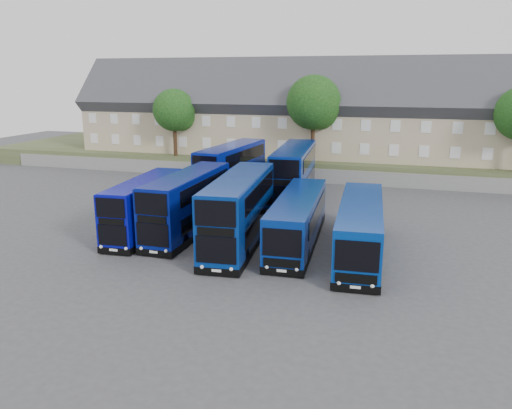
# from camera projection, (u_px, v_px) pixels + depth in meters

# --- Properties ---
(ground) EXTENTS (120.00, 120.00, 0.00)m
(ground) POSITION_uv_depth(u_px,v_px,m) (208.00, 254.00, 31.63)
(ground) COLOR #434348
(ground) RESTS_ON ground
(retaining_wall) EXTENTS (70.00, 0.40, 1.50)m
(retaining_wall) POSITION_uv_depth(u_px,v_px,m) (291.00, 174.00, 53.73)
(retaining_wall) COLOR slate
(retaining_wall) RESTS_ON ground
(earth_bank) EXTENTS (80.00, 20.00, 2.00)m
(earth_bank) POSITION_uv_depth(u_px,v_px,m) (308.00, 158.00, 62.95)
(earth_bank) COLOR #4B502D
(earth_bank) RESTS_ON ground
(terrace_row) EXTENTS (60.00, 10.40, 11.20)m
(terrace_row) POSITION_uv_depth(u_px,v_px,m) (329.00, 116.00, 57.02)
(terrace_row) COLOR tan
(terrace_row) RESTS_ON earth_bank
(dd_front_left) EXTENTS (2.96, 9.90, 3.88)m
(dd_front_left) POSITION_uv_depth(u_px,v_px,m) (145.00, 208.00, 35.48)
(dd_front_left) COLOR #080B9E
(dd_front_left) RESTS_ON ground
(dd_front_mid) EXTENTS (2.50, 10.83, 4.30)m
(dd_front_mid) POSITION_uv_depth(u_px,v_px,m) (188.00, 205.00, 35.48)
(dd_front_mid) COLOR navy
(dd_front_mid) RESTS_ON ground
(dd_front_right) EXTENTS (3.71, 11.78, 4.61)m
(dd_front_right) POSITION_uv_depth(u_px,v_px,m) (239.00, 212.00, 32.95)
(dd_front_right) COLOR navy
(dd_front_right) RESTS_ON ground
(dd_rear_left) EXTENTS (3.58, 11.69, 4.58)m
(dd_rear_left) POSITION_uv_depth(u_px,v_px,m) (232.00, 170.00, 48.00)
(dd_rear_left) COLOR #071A91
(dd_rear_left) RESTS_ON ground
(dd_rear_right) EXTENTS (3.69, 12.18, 4.77)m
(dd_rear_right) POSITION_uv_depth(u_px,v_px,m) (294.00, 174.00, 45.38)
(dd_rear_right) COLOR navy
(dd_rear_right) RESTS_ON ground
(coach_east_a) EXTENTS (3.25, 12.18, 3.30)m
(coach_east_a) POSITION_uv_depth(u_px,v_px,m) (298.00, 221.00, 33.27)
(coach_east_a) COLOR navy
(coach_east_a) RESTS_ON ground
(coach_east_b) EXTENTS (3.32, 12.46, 3.37)m
(coach_east_b) POSITION_uv_depth(u_px,v_px,m) (360.00, 230.00, 31.21)
(coach_east_b) COLOR navy
(coach_east_b) RESTS_ON ground
(tree_west) EXTENTS (4.80, 4.80, 7.65)m
(tree_west) POSITION_uv_depth(u_px,v_px,m) (176.00, 112.00, 56.99)
(tree_west) COLOR #382314
(tree_west) RESTS_ON earth_bank
(tree_mid) EXTENTS (5.76, 5.76, 9.18)m
(tree_mid) POSITION_uv_depth(u_px,v_px,m) (315.00, 105.00, 52.80)
(tree_mid) COLOR #382314
(tree_mid) RESTS_ON earth_bank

